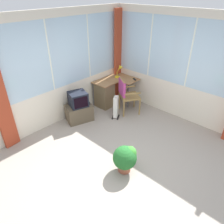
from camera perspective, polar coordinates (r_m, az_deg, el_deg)
The scene contains 11 objects.
ground at distance 4.36m, azimuth 3.14°, elevation -13.49°, with size 5.58×5.38×0.06m, color gray.
north_window_panel at distance 5.11m, azimuth -16.10°, elevation 10.26°, with size 4.58×0.07×2.63m.
east_window_panel at distance 5.41m, azimuth 19.90°, elevation 10.74°, with size 0.07×4.38×2.63m.
curtain_corner at distance 6.38m, azimuth 1.75°, elevation 14.99°, with size 0.32×0.07×2.53m, color #A93C23.
desk at distance 6.04m, azimuth -1.77°, elevation 5.16°, with size 1.13×0.87×0.73m.
desk_lamp at distance 6.17m, azimuth 2.24°, elevation 11.43°, with size 0.24×0.21×0.35m.
tv_remote at distance 6.09m, azimuth 6.12°, elevation 8.82°, with size 0.04×0.15×0.02m, color black.
wooden_armchair at distance 5.58m, azimuth 3.60°, elevation 5.43°, with size 0.67×0.67×0.97m.
tv_on_stand at distance 5.42m, azimuth -8.92°, elevation 1.04°, with size 0.75×0.62×0.79m.
space_heater at distance 5.49m, azimuth 1.09°, elevation 1.46°, with size 0.29×0.26×0.61m.
potted_plant at distance 3.96m, azimuth 3.65°, elevation -12.24°, with size 0.45×0.45×0.54m.
Camera 1 is at (-2.43, -1.94, 3.02)m, focal length 33.79 mm.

